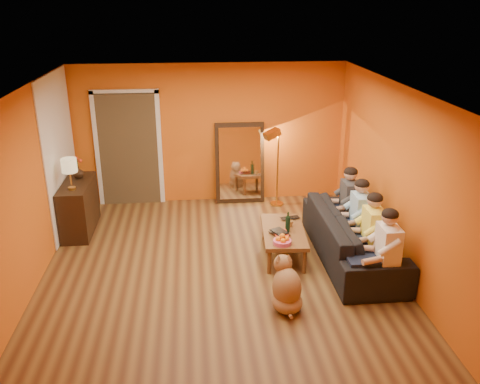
{
  "coord_description": "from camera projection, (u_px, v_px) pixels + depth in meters",
  "views": [
    {
      "loc": [
        -0.31,
        -6.44,
        3.7
      ],
      "look_at": [
        0.35,
        0.5,
        1.0
      ],
      "focal_mm": 38.0,
      "sensor_mm": 36.0,
      "label": 1
    }
  ],
  "objects": [
    {
      "name": "flowers",
      "position": [
        77.0,
        160.0,
        8.39
      ],
      "size": [
        0.17,
        0.17,
        0.39
      ],
      "primitive_type": null,
      "color": "red",
      "rests_on": "vase"
    },
    {
      "name": "person_far_left",
      "position": [
        387.0,
        253.0,
        6.54
      ],
      "size": [
        0.7,
        0.44,
        1.22
      ],
      "primitive_type": null,
      "color": "white",
      "rests_on": "sofa"
    },
    {
      "name": "white_accent",
      "position": [
        60.0,
        153.0,
        8.28
      ],
      "size": [
        0.02,
        1.9,
        2.58
      ],
      "primitive_type": "cube",
      "color": "white",
      "rests_on": "wall_left"
    },
    {
      "name": "vase",
      "position": [
        78.0,
        172.0,
        8.47
      ],
      "size": [
        0.19,
        0.19,
        0.2
      ],
      "primitive_type": "imported",
      "color": "#321D10",
      "rests_on": "sideboard"
    },
    {
      "name": "book_upper",
      "position": [
        274.0,
        233.0,
        7.38
      ],
      "size": [
        0.27,
        0.3,
        0.02
      ],
      "primitive_type": "imported",
      "rotation": [
        0.0,
        0.0,
        0.46
      ],
      "color": "black",
      "rests_on": "book_mid"
    },
    {
      "name": "book_lower",
      "position": [
        274.0,
        236.0,
        7.41
      ],
      "size": [
        0.31,
        0.34,
        0.03
      ],
      "primitive_type": "imported",
      "rotation": [
        0.0,
        0.0,
        0.49
      ],
      "color": "#321D10",
      "rests_on": "coffee_table"
    },
    {
      "name": "mirror_glass",
      "position": [
        240.0,
        164.0,
        9.52
      ],
      "size": [
        0.78,
        0.21,
        1.35
      ],
      "primitive_type": "cube",
      "rotation": [
        -0.14,
        0.0,
        0.0
      ],
      "color": "white",
      "rests_on": "mirror_frame"
    },
    {
      "name": "sideboard",
      "position": [
        79.0,
        207.0,
        8.43
      ],
      "size": [
        0.44,
        1.18,
        0.85
      ],
      "primitive_type": "cube",
      "color": "#321D10",
      "rests_on": "floor"
    },
    {
      "name": "room_shell",
      "position": [
        216.0,
        176.0,
        7.22
      ],
      "size": [
        5.0,
        5.5,
        2.6
      ],
      "color": "brown",
      "rests_on": "ground"
    },
    {
      "name": "doorway_recess",
      "position": [
        129.0,
        148.0,
        9.46
      ],
      "size": [
        1.06,
        0.3,
        2.1
      ],
      "primitive_type": "cube",
      "color": "#3F2D19",
      "rests_on": "floor"
    },
    {
      "name": "door_header",
      "position": [
        124.0,
        92.0,
        8.96
      ],
      "size": [
        1.22,
        0.06,
        0.08
      ],
      "primitive_type": "cube",
      "color": "white",
      "rests_on": "wall_back"
    },
    {
      "name": "fruit_bowl",
      "position": [
        282.0,
        239.0,
        7.16
      ],
      "size": [
        0.26,
        0.26,
        0.16
      ],
      "primitive_type": null,
      "color": "#DA4C79",
      "rests_on": "coffee_table"
    },
    {
      "name": "book_mid",
      "position": [
        274.0,
        234.0,
        7.41
      ],
      "size": [
        0.2,
        0.27,
        0.02
      ],
      "primitive_type": "imported",
      "rotation": [
        0.0,
        0.0,
        0.01
      ],
      "color": "red",
      "rests_on": "book_lower"
    },
    {
      "name": "person_far_right",
      "position": [
        349.0,
        204.0,
        8.07
      ],
      "size": [
        0.7,
        0.44,
        1.22
      ],
      "primitive_type": null,
      "color": "#34353A",
      "rests_on": "sofa"
    },
    {
      "name": "sofa",
      "position": [
        352.0,
        236.0,
        7.54
      ],
      "size": [
        2.49,
        0.97,
        0.73
      ],
      "primitive_type": "imported",
      "rotation": [
        0.0,
        0.0,
        1.57
      ],
      "color": "black",
      "rests_on": "floor"
    },
    {
      "name": "coffee_table",
      "position": [
        283.0,
        242.0,
        7.69
      ],
      "size": [
        0.71,
        1.26,
        0.42
      ],
      "primitive_type": null,
      "rotation": [
        0.0,
        0.0,
        -0.08
      ],
      "color": "brown",
      "rests_on": "floor"
    },
    {
      "name": "mirror_frame",
      "position": [
        240.0,
        163.0,
        9.56
      ],
      "size": [
        0.92,
        0.27,
        1.51
      ],
      "primitive_type": "cube",
      "rotation": [
        -0.14,
        0.0,
        0.0
      ],
      "color": "#321D10",
      "rests_on": "floor"
    },
    {
      "name": "dog",
      "position": [
        287.0,
        284.0,
        6.32
      ],
      "size": [
        0.57,
        0.69,
        0.71
      ],
      "primitive_type": null,
      "rotation": [
        0.0,
        0.0,
        -0.35
      ],
      "color": "#8F6240",
      "rests_on": "floor"
    },
    {
      "name": "tumbler",
      "position": [
        290.0,
        224.0,
        7.72
      ],
      "size": [
        0.12,
        0.12,
        0.09
      ],
      "primitive_type": "imported",
      "rotation": [
        0.0,
        0.0,
        -0.35
      ],
      "color": "#B27F3F",
      "rests_on": "coffee_table"
    },
    {
      "name": "laptop",
      "position": [
        291.0,
        219.0,
        7.95
      ],
      "size": [
        0.34,
        0.25,
        0.02
      ],
      "primitive_type": "imported",
      "rotation": [
        0.0,
        0.0,
        0.22
      ],
      "color": "black",
      "rests_on": "coffee_table"
    },
    {
      "name": "wine_bottle",
      "position": [
        288.0,
        222.0,
        7.51
      ],
      "size": [
        0.07,
        0.07,
        0.31
      ],
      "primitive_type": "cylinder",
      "color": "black",
      "rests_on": "coffee_table"
    },
    {
      "name": "person_mid_right",
      "position": [
        360.0,
        218.0,
        7.56
      ],
      "size": [
        0.7,
        0.44,
        1.22
      ],
      "primitive_type": null,
      "color": "#95C3E7",
      "rests_on": "sofa"
    },
    {
      "name": "door_jamb_left",
      "position": [
        97.0,
        151.0,
        9.3
      ],
      "size": [
        0.08,
        0.06,
        2.2
      ],
      "primitive_type": "cube",
      "color": "white",
      "rests_on": "wall_back"
    },
    {
      "name": "floor_lamp",
      "position": [
        278.0,
        169.0,
        9.37
      ],
      "size": [
        0.36,
        0.32,
        1.44
      ],
      "primitive_type": null,
      "rotation": [
        0.0,
        0.0,
        0.32
      ],
      "color": "gold",
      "rests_on": "floor"
    },
    {
      "name": "door_jamb_right",
      "position": [
        160.0,
        149.0,
        9.4
      ],
      "size": [
        0.08,
        0.06,
        2.2
      ],
      "primitive_type": "cube",
      "color": "white",
      "rests_on": "wall_back"
    },
    {
      "name": "person_mid_left",
      "position": [
        373.0,
        234.0,
        7.05
      ],
      "size": [
        0.7,
        0.44,
        1.22
      ],
      "primitive_type": null,
      "color": "#FCF054",
      "rests_on": "sofa"
    },
    {
      "name": "table_lamp",
      "position": [
        70.0,
        174.0,
        7.91
      ],
      "size": [
        0.24,
        0.24,
        0.51
      ],
      "primitive_type": null,
      "color": "beige",
      "rests_on": "sideboard"
    }
  ]
}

